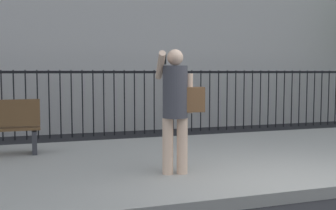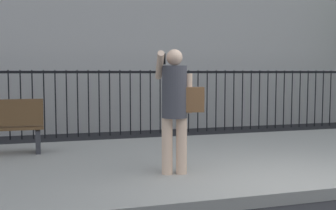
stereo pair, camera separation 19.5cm
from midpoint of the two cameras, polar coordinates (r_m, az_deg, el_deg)
ground_plane at (r=5.29m, az=17.70°, el=-12.66°), size 60.00×60.00×0.00m
sidewalk at (r=7.10m, az=7.04°, el=-7.44°), size 28.00×4.40×0.15m
iron_fence at (r=10.42m, az=-1.79°, el=1.66°), size 12.03×0.04×1.60m
pedestrian_on_phone at (r=5.60m, az=0.25°, el=0.41°), size 0.70×0.50×1.71m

